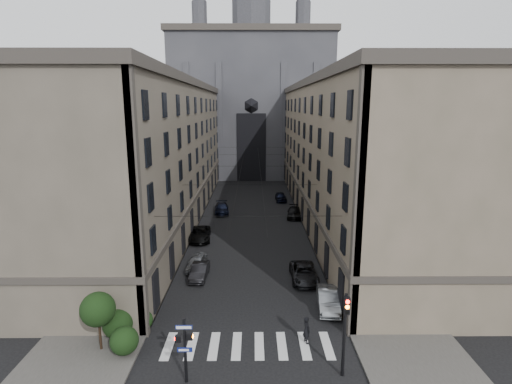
{
  "coord_description": "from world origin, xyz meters",
  "views": [
    {
      "loc": [
        0.37,
        -18.65,
        15.58
      ],
      "look_at": [
        0.57,
        10.61,
        9.21
      ],
      "focal_mm": 28.0,
      "sensor_mm": 36.0,
      "label": 1
    }
  ],
  "objects_px": {
    "car_right_midnear": "(304,273)",
    "pedestrian": "(306,330)",
    "car_left_midfar": "(200,234)",
    "traffic_light_right": "(345,325)",
    "car_left_far": "(222,209)",
    "car_right_far": "(281,197)",
    "car_right_near": "(328,300)",
    "pedestrian_signal_left": "(185,346)",
    "car_left_midnear": "(200,271)",
    "car_right_midfar": "(294,213)",
    "gothic_tower": "(252,95)",
    "car_left_near": "(197,262)"
  },
  "relations": [
    {
      "from": "car_left_far",
      "to": "car_right_near",
      "type": "xyz_separation_m",
      "value": [
        10.48,
        -28.3,
        0.03
      ]
    },
    {
      "from": "gothic_tower",
      "to": "car_right_midnear",
      "type": "distance_m",
      "value": 62.45
    },
    {
      "from": "car_left_midfar",
      "to": "pedestrian",
      "type": "distance_m",
      "value": 23.17
    },
    {
      "from": "car_left_near",
      "to": "pedestrian",
      "type": "relative_size",
      "value": 2.11
    },
    {
      "from": "car_left_midnear",
      "to": "car_left_midfar",
      "type": "distance_m",
      "value": 10.72
    },
    {
      "from": "car_left_near",
      "to": "car_right_near",
      "type": "bearing_deg",
      "value": -29.6
    },
    {
      "from": "car_right_near",
      "to": "car_right_midnear",
      "type": "distance_m",
      "value": 5.3
    },
    {
      "from": "car_right_near",
      "to": "car_right_midnear",
      "type": "bearing_deg",
      "value": 108.61
    },
    {
      "from": "car_left_near",
      "to": "car_right_far",
      "type": "height_order",
      "value": "car_right_far"
    },
    {
      "from": "pedestrian_signal_left",
      "to": "car_left_midfar",
      "type": "height_order",
      "value": "pedestrian_signal_left"
    },
    {
      "from": "pedestrian_signal_left",
      "to": "car_right_midfar",
      "type": "distance_m",
      "value": 35.87
    },
    {
      "from": "gothic_tower",
      "to": "car_right_far",
      "type": "height_order",
      "value": "gothic_tower"
    },
    {
      "from": "pedestrian_signal_left",
      "to": "traffic_light_right",
      "type": "xyz_separation_m",
      "value": [
        9.11,
        0.42,
        0.97
      ]
    },
    {
      "from": "car_right_far",
      "to": "pedestrian",
      "type": "distance_m",
      "value": 40.4
    },
    {
      "from": "traffic_light_right",
      "to": "car_left_midfar",
      "type": "height_order",
      "value": "traffic_light_right"
    },
    {
      "from": "gothic_tower",
      "to": "car_right_near",
      "type": "relative_size",
      "value": 12.9
    },
    {
      "from": "gothic_tower",
      "to": "traffic_light_right",
      "type": "relative_size",
      "value": 11.15
    },
    {
      "from": "car_left_far",
      "to": "car_right_far",
      "type": "height_order",
      "value": "car_right_far"
    },
    {
      "from": "pedestrian",
      "to": "car_right_near",
      "type": "bearing_deg",
      "value": -48.56
    },
    {
      "from": "pedestrian_signal_left",
      "to": "car_right_midnear",
      "type": "xyz_separation_m",
      "value": [
        8.47,
        13.6,
        -1.62
      ]
    },
    {
      "from": "car_left_midnear",
      "to": "traffic_light_right",
      "type": "bearing_deg",
      "value": -51.43
    },
    {
      "from": "traffic_light_right",
      "to": "car_left_far",
      "type": "xyz_separation_m",
      "value": [
        -9.88,
        36.32,
        -2.58
      ]
    },
    {
      "from": "car_right_near",
      "to": "car_right_far",
      "type": "bearing_deg",
      "value": 97.03
    },
    {
      "from": "car_left_midnear",
      "to": "pedestrian",
      "type": "relative_size",
      "value": 2.13
    },
    {
      "from": "traffic_light_right",
      "to": "car_left_near",
      "type": "height_order",
      "value": "traffic_light_right"
    },
    {
      "from": "car_left_near",
      "to": "car_right_midfar",
      "type": "xyz_separation_m",
      "value": [
        11.33,
        18.28,
        0.02
      ]
    },
    {
      "from": "car_right_near",
      "to": "pedestrian",
      "type": "relative_size",
      "value": 2.38
    },
    {
      "from": "car_left_midfar",
      "to": "car_left_far",
      "type": "xyz_separation_m",
      "value": [
        1.69,
        11.95,
        -0.03
      ]
    },
    {
      "from": "car_right_midnear",
      "to": "pedestrian_signal_left",
      "type": "bearing_deg",
      "value": -121.81
    },
    {
      "from": "car_right_midnear",
      "to": "pedestrian",
      "type": "xyz_separation_m",
      "value": [
        -1.05,
        -9.76,
        0.25
      ]
    },
    {
      "from": "car_right_near",
      "to": "gothic_tower",
      "type": "bearing_deg",
      "value": 100.45
    },
    {
      "from": "gothic_tower",
      "to": "car_right_midfar",
      "type": "xyz_separation_m",
      "value": [
        6.2,
        -38.97,
        -17.1
      ]
    },
    {
      "from": "car_left_midfar",
      "to": "car_right_midnear",
      "type": "distance_m",
      "value": 15.64
    },
    {
      "from": "pedestrian_signal_left",
      "to": "car_right_far",
      "type": "xyz_separation_m",
      "value": [
        8.45,
        44.23,
        -1.6
      ]
    },
    {
      "from": "pedestrian_signal_left",
      "to": "traffic_light_right",
      "type": "bearing_deg",
      "value": 2.64
    },
    {
      "from": "car_right_far",
      "to": "gothic_tower",
      "type": "bearing_deg",
      "value": 98.02
    },
    {
      "from": "car_right_midfar",
      "to": "car_left_far",
      "type": "bearing_deg",
      "value": 175.51
    },
    {
      "from": "car_left_midfar",
      "to": "car_left_far",
      "type": "height_order",
      "value": "car_left_midfar"
    },
    {
      "from": "pedestrian_signal_left",
      "to": "traffic_light_right",
      "type": "height_order",
      "value": "traffic_light_right"
    },
    {
      "from": "car_right_far",
      "to": "car_left_far",
      "type": "bearing_deg",
      "value": -142.48
    },
    {
      "from": "car_left_near",
      "to": "car_left_far",
      "type": "bearing_deg",
      "value": 92.44
    },
    {
      "from": "car_left_near",
      "to": "car_right_far",
      "type": "xyz_separation_m",
      "value": [
        10.06,
        28.02,
        0.04
      ]
    },
    {
      "from": "car_left_near",
      "to": "car_left_midnear",
      "type": "height_order",
      "value": "car_left_near"
    },
    {
      "from": "gothic_tower",
      "to": "car_left_near",
      "type": "relative_size",
      "value": 14.54
    },
    {
      "from": "pedestrian_signal_left",
      "to": "car_left_midnear",
      "type": "xyz_separation_m",
      "value": [
        -1.08,
        14.17,
        -1.66
      ]
    },
    {
      "from": "car_right_near",
      "to": "car_right_far",
      "type": "height_order",
      "value": "car_right_near"
    },
    {
      "from": "car_left_near",
      "to": "car_left_midnear",
      "type": "xyz_separation_m",
      "value": [
        0.54,
        -2.04,
        -0.02
      ]
    },
    {
      "from": "car_left_midfar",
      "to": "pedestrian",
      "type": "height_order",
      "value": "pedestrian"
    },
    {
      "from": "car_right_far",
      "to": "car_right_near",
      "type": "bearing_deg",
      "value": -89.53
    },
    {
      "from": "gothic_tower",
      "to": "pedestrian",
      "type": "bearing_deg",
      "value": -86.79
    }
  ]
}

